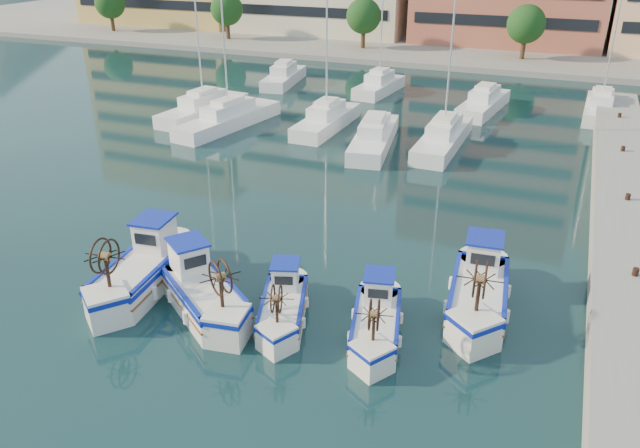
{
  "coord_description": "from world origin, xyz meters",
  "views": [
    {
      "loc": [
        9.64,
        -17.79,
        13.22
      ],
      "look_at": [
        0.3,
        5.11,
        1.5
      ],
      "focal_mm": 35.0,
      "sensor_mm": 36.0,
      "label": 1
    }
  ],
  "objects": [
    {
      "name": "fishing_boat_e",
      "position": [
        7.57,
        3.26,
        0.88
      ],
      "size": [
        2.53,
        5.2,
        3.18
      ],
      "rotation": [
        0.0,
        0.0,
        0.09
      ],
      "color": "white",
      "rests_on": "ground"
    },
    {
      "name": "yacht_marina",
      "position": [
        -2.78,
        27.89,
        0.53
      ],
      "size": [
        36.34,
        23.75,
        11.5
      ],
      "color": "white",
      "rests_on": "ground"
    },
    {
      "name": "fishing_boat_d",
      "position": [
        4.49,
        0.14,
        0.7
      ],
      "size": [
        2.5,
        4.18,
        2.53
      ],
      "rotation": [
        0.0,
        0.0,
        0.23
      ],
      "color": "white",
      "rests_on": "ground"
    },
    {
      "name": "ground",
      "position": [
        0.0,
        0.0,
        0.0
      ],
      "size": [
        300.0,
        300.0,
        0.0
      ],
      "primitive_type": "plane",
      "color": "#173A3D",
      "rests_on": "ground"
    },
    {
      "name": "fishing_boat_a",
      "position": [
        -5.23,
        -0.22,
        0.9
      ],
      "size": [
        2.69,
        5.33,
        3.25
      ],
      "rotation": [
        0.0,
        0.0,
        0.12
      ],
      "color": "white",
      "rests_on": "ground"
    },
    {
      "name": "fishing_boat_b",
      "position": [
        -2.19,
        -0.69,
        0.84
      ],
      "size": [
        4.94,
        4.4,
        3.06
      ],
      "rotation": [
        0.0,
        0.0,
        0.93
      ],
      "color": "white",
      "rests_on": "ground"
    },
    {
      "name": "fishing_boat_c",
      "position": [
        0.98,
        -0.17,
        0.67
      ],
      "size": [
        2.67,
        4.0,
        2.42
      ],
      "rotation": [
        0.0,
        0.0,
        0.32
      ],
      "color": "white",
      "rests_on": "ground"
    },
    {
      "name": "quay",
      "position": [
        13.0,
        8.0,
        0.6
      ],
      "size": [
        3.0,
        60.0,
        1.2
      ],
      "primitive_type": "cube",
      "color": "gray",
      "rests_on": "ground"
    }
  ]
}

